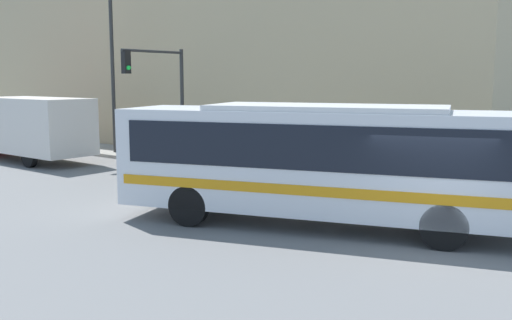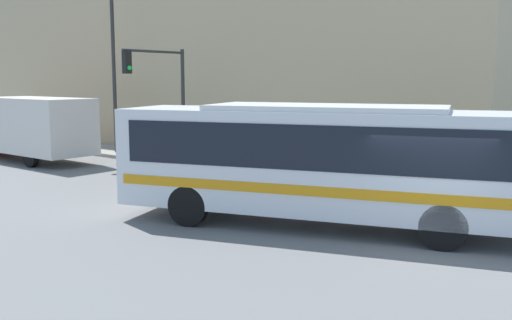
% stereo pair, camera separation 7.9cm
% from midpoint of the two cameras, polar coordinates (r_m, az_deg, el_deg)
% --- Properties ---
extents(ground_plane, '(120.00, 120.00, 0.00)m').
position_cam_midpoint_polar(ground_plane, '(13.58, 17.74, -8.17)').
color(ground_plane, slate).
extents(sidewalk, '(2.79, 70.00, 0.15)m').
position_cam_midpoint_polar(sidewalk, '(30.68, -15.08, 1.02)').
color(sidewalk, gray).
rests_on(sidewalk, ground_plane).
extents(building_facade, '(6.00, 33.55, 12.39)m').
position_cam_midpoint_polar(building_facade, '(31.77, -6.51, 12.54)').
color(building_facade, tan).
rests_on(building_facade, ground_plane).
extents(city_bus, '(5.75, 10.81, 3.08)m').
position_cam_midpoint_polar(city_bus, '(14.37, 7.10, 0.35)').
color(city_bus, silver).
rests_on(city_bus, ground_plane).
extents(delivery_truck, '(2.40, 8.05, 2.89)m').
position_cam_midpoint_polar(delivery_truck, '(28.00, -21.81, 3.16)').
color(delivery_truck, silver).
rests_on(delivery_truck, ground_plane).
extents(fire_hydrant, '(0.21, 0.29, 0.67)m').
position_cam_midpoint_polar(fire_hydrant, '(19.83, 10.67, -1.39)').
color(fire_hydrant, gold).
rests_on(fire_hydrant, sidewalk).
extents(traffic_light_pole, '(3.28, 0.35, 4.82)m').
position_cam_midpoint_polar(traffic_light_pole, '(24.14, -9.25, 7.47)').
color(traffic_light_pole, '#2D2D2D').
rests_on(traffic_light_pole, sidewalk).
extents(street_lamp, '(2.92, 0.28, 7.64)m').
position_cam_midpoint_polar(street_lamp, '(28.40, -14.60, 9.85)').
color(street_lamp, '#2D2D2D').
rests_on(street_lamp, sidewalk).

